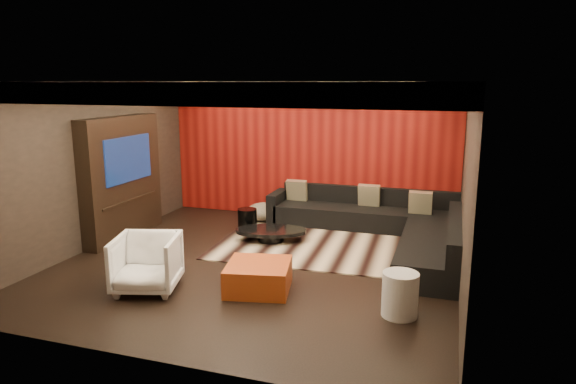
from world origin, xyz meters
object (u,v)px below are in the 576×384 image
(drum_stool, at_px, (247,220))
(orange_ottoman, at_px, (259,277))
(white_side_table, at_px, (400,294))
(sectional_sofa, at_px, (386,226))
(armchair, at_px, (147,263))
(coffee_table, at_px, (271,235))

(drum_stool, height_order, orange_ottoman, drum_stool)
(drum_stool, distance_m, orange_ottoman, 2.78)
(white_side_table, height_order, sectional_sofa, sectional_sofa)
(drum_stool, height_order, white_side_table, white_side_table)
(drum_stool, xyz_separation_m, sectional_sofa, (2.56, 0.30, 0.03))
(white_side_table, xyz_separation_m, sectional_sofa, (-0.57, 3.03, -0.01))
(orange_ottoman, height_order, armchair, armchair)
(coffee_table, height_order, sectional_sofa, sectional_sofa)
(white_side_table, bearing_deg, drum_stool, 138.92)
(coffee_table, relative_size, white_side_table, 2.29)
(drum_stool, bearing_deg, white_side_table, -41.08)
(drum_stool, distance_m, sectional_sofa, 2.57)
(orange_ottoman, bearing_deg, drum_stool, 115.59)
(white_side_table, bearing_deg, armchair, -175.46)
(drum_stool, bearing_deg, sectional_sofa, 6.75)
(white_side_table, bearing_deg, coffee_table, 137.42)
(white_side_table, relative_size, orange_ottoman, 0.65)
(coffee_table, bearing_deg, drum_stool, 145.64)
(drum_stool, distance_m, white_side_table, 4.15)
(drum_stool, bearing_deg, coffee_table, -34.36)
(white_side_table, height_order, orange_ottoman, white_side_table)
(orange_ottoman, bearing_deg, coffee_table, 105.45)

